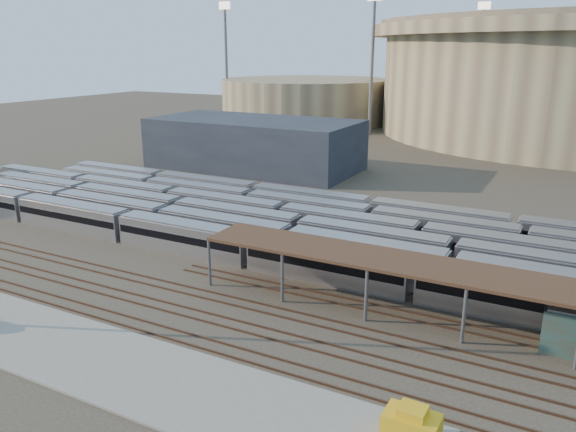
# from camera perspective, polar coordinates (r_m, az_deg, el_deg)

# --- Properties ---
(ground) EXTENTS (420.00, 420.00, 0.00)m
(ground) POSITION_cam_1_polar(r_m,az_deg,el_deg) (54.70, -1.77, -9.08)
(ground) COLOR #383026
(ground) RESTS_ON ground
(apron) EXTENTS (50.00, 9.00, 0.20)m
(apron) POSITION_cam_1_polar(r_m,az_deg,el_deg) (46.90, -16.76, -14.40)
(apron) COLOR gray
(apron) RESTS_ON ground
(subway_trains) EXTENTS (123.11, 23.90, 3.60)m
(subway_trains) POSITION_cam_1_polar(r_m,az_deg,el_deg) (71.17, 2.52, -1.32)
(subway_trains) COLOR #ABABB0
(subway_trains) RESTS_ON ground
(inspection_shed) EXTENTS (60.30, 6.00, 5.30)m
(inspection_shed) POSITION_cam_1_polar(r_m,az_deg,el_deg) (50.44, 23.09, -6.59)
(inspection_shed) COLOR slate
(inspection_shed) RESTS_ON ground
(empty_tracks) EXTENTS (170.00, 9.62, 0.18)m
(empty_tracks) POSITION_cam_1_polar(r_m,az_deg,el_deg) (50.84, -4.61, -11.13)
(empty_tracks) COLOR #4C3323
(empty_tracks) RESTS_ON ground
(secondary_arena) EXTENTS (56.00, 56.00, 14.00)m
(secondary_arena) POSITION_cam_1_polar(r_m,az_deg,el_deg) (193.04, 1.83, 11.68)
(secondary_arena) COLOR #988D67
(secondary_arena) RESTS_ON ground
(service_building) EXTENTS (42.00, 20.00, 10.00)m
(service_building) POSITION_cam_1_polar(r_m,az_deg,el_deg) (115.96, -3.45, 7.33)
(service_building) COLOR #1E232D
(service_building) RESTS_ON ground
(floodlight_0) EXTENTS (4.00, 1.00, 38.40)m
(floodlight_0) POSITION_cam_1_polar(r_m,az_deg,el_deg) (162.21, 8.54, 15.39)
(floodlight_0) COLOR slate
(floodlight_0) RESTS_ON ground
(floodlight_1) EXTENTS (4.00, 1.00, 38.40)m
(floodlight_1) POSITION_cam_1_polar(r_m,az_deg,el_deg) (196.18, -6.30, 15.66)
(floodlight_1) COLOR slate
(floodlight_1) RESTS_ON ground
(floodlight_3) EXTENTS (4.00, 1.00, 38.40)m
(floodlight_3) POSITION_cam_1_polar(r_m,az_deg,el_deg) (205.69, 18.87, 14.94)
(floodlight_3) COLOR slate
(floodlight_3) RESTS_ON ground
(yellow_equipment) EXTENTS (3.44, 2.21, 2.12)m
(yellow_equipment) POSITION_cam_1_polar(r_m,az_deg,el_deg) (37.69, 12.40, -20.42)
(yellow_equipment) COLOR gold
(yellow_equipment) RESTS_ON apron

